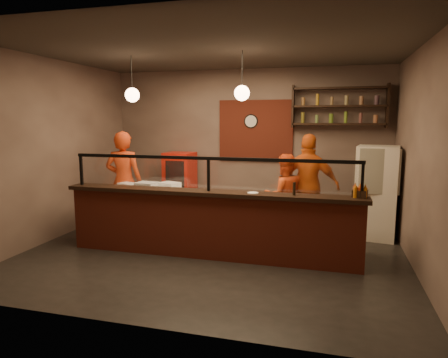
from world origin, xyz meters
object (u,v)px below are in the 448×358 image
(cook_left, at_px, (124,181))
(fridge, at_px, (376,192))
(wall_clock, at_px, (251,121))
(cook_right, at_px, (309,186))
(pepper_mill, at_px, (294,189))
(cook_mid, at_px, (284,196))
(condiment_caddy, at_px, (360,194))
(pizza_dough, at_px, (265,197))
(red_cooler, at_px, (180,184))

(cook_left, xyz_separation_m, fridge, (4.65, 0.72, -0.12))
(wall_clock, height_order, cook_left, wall_clock)
(cook_right, xyz_separation_m, pepper_mill, (-0.12, -1.62, 0.21))
(cook_right, bearing_deg, cook_mid, 36.21)
(cook_left, xyz_separation_m, pepper_mill, (3.34, -1.10, 0.19))
(wall_clock, relative_size, fridge, 0.18)
(cook_left, bearing_deg, cook_mid, 175.46)
(cook_mid, bearing_deg, pepper_mill, 78.68)
(cook_right, xyz_separation_m, condiment_caddy, (0.79, -1.55, 0.17))
(wall_clock, bearing_deg, pizza_dough, -73.01)
(cook_mid, distance_m, pepper_mill, 1.47)
(pizza_dough, relative_size, condiment_caddy, 2.59)
(pizza_dough, bearing_deg, fridge, 35.10)
(pizza_dough, xyz_separation_m, condiment_caddy, (1.42, -0.47, 0.21))
(wall_clock, bearing_deg, red_cooler, -168.56)
(cook_mid, distance_m, pizza_dough, 0.89)
(wall_clock, relative_size, condiment_caddy, 1.57)
(fridge, relative_size, pizza_dough, 3.38)
(red_cooler, relative_size, pizza_dough, 2.87)
(fridge, bearing_deg, red_cooler, 179.88)
(fridge, xyz_separation_m, red_cooler, (-4.03, 0.64, -0.13))
(pizza_dough, height_order, pepper_mill, pepper_mill)
(cook_right, xyz_separation_m, red_cooler, (-2.84, 0.84, -0.23))
(condiment_caddy, relative_size, pepper_mill, 1.02)
(condiment_caddy, bearing_deg, fridge, 77.11)
(red_cooler, bearing_deg, cook_right, -12.78)
(fridge, distance_m, pepper_mill, 2.26)
(cook_left, height_order, pepper_mill, cook_left)
(condiment_caddy, bearing_deg, cook_left, 166.39)
(fridge, relative_size, condiment_caddy, 8.76)
(cook_right, bearing_deg, fridge, -162.76)
(pizza_dough, relative_size, pepper_mill, 2.64)
(cook_mid, distance_m, fridge, 1.67)
(cook_left, relative_size, red_cooler, 1.36)
(wall_clock, relative_size, cook_right, 0.16)
(cook_right, xyz_separation_m, pizza_dough, (-0.63, -1.08, -0.04))
(wall_clock, xyz_separation_m, cook_mid, (0.89, -1.38, -1.33))
(wall_clock, distance_m, condiment_caddy, 3.56)
(condiment_caddy, distance_m, pepper_mill, 0.91)
(wall_clock, height_order, fridge, wall_clock)
(red_cooler, height_order, pizza_dough, red_cooler)
(pizza_dough, bearing_deg, condiment_caddy, -18.32)
(red_cooler, height_order, condiment_caddy, red_cooler)
(wall_clock, bearing_deg, cook_right, -41.31)
(cook_left, bearing_deg, pizza_dough, 158.83)
(pizza_dough, distance_m, pepper_mill, 0.78)
(wall_clock, distance_m, cook_right, 2.09)
(cook_left, relative_size, cook_mid, 1.25)
(cook_mid, distance_m, red_cooler, 2.65)
(cook_right, height_order, red_cooler, cook_right)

